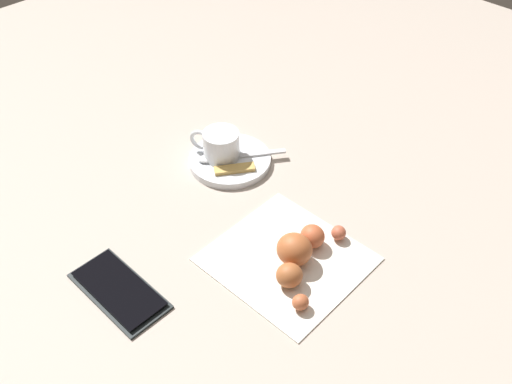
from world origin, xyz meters
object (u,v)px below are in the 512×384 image
at_px(sugar_packet, 234,169).
at_px(saucer, 230,160).
at_px(napkin, 287,259).
at_px(espresso_cup, 220,145).
at_px(teaspoon, 228,157).
at_px(cell_phone, 119,290).
at_px(croissant, 300,253).

bearing_deg(sugar_packet, saucer, 93.77).
bearing_deg(sugar_packet, napkin, -77.41).
bearing_deg(espresso_cup, napkin, 160.15).
bearing_deg(teaspoon, cell_phone, 108.13).
xyz_separation_m(espresso_cup, teaspoon, (-0.01, -0.00, -0.02)).
relative_size(saucer, croissant, 0.86).
distance_m(croissant, cell_phone, 0.23).
relative_size(napkin, cell_phone, 1.37).
xyz_separation_m(napkin, croissant, (-0.02, -0.00, 0.02)).
bearing_deg(teaspoon, napkin, 158.03).
xyz_separation_m(teaspoon, croissant, (-0.22, 0.08, 0.01)).
relative_size(espresso_cup, napkin, 0.42).
distance_m(teaspoon, sugar_packet, 0.03).
relative_size(sugar_packet, cell_phone, 0.45).
bearing_deg(croissant, cell_phone, 56.19).
height_order(teaspoon, napkin, teaspoon).
height_order(croissant, cell_phone, croissant).
bearing_deg(croissant, saucer, -20.19).
distance_m(saucer, croissant, 0.23).
bearing_deg(cell_phone, espresso_cup, -69.23).
distance_m(teaspoon, cell_phone, 0.29).
relative_size(teaspoon, croissant, 0.82).
bearing_deg(napkin, sugar_packet, -21.59).
bearing_deg(croissant, espresso_cup, -17.43).
height_order(sugar_packet, napkin, sugar_packet).
relative_size(croissant, cell_phone, 1.09).
bearing_deg(saucer, cell_phone, 107.80).
xyz_separation_m(espresso_cup, croissant, (-0.23, 0.07, -0.01)).
distance_m(sugar_packet, croissant, 0.20).
xyz_separation_m(saucer, espresso_cup, (0.01, 0.01, 0.03)).
bearing_deg(napkin, saucer, -22.90).
distance_m(teaspoon, croissant, 0.23).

